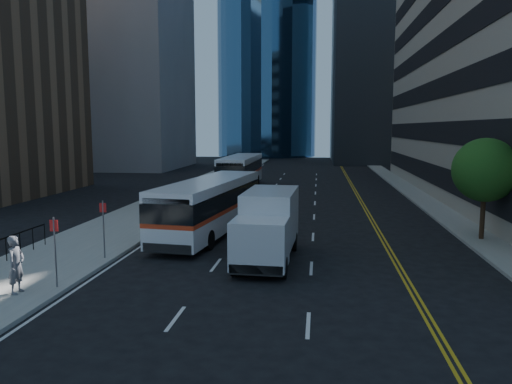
% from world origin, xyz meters
% --- Properties ---
extents(ground, '(160.00, 160.00, 0.00)m').
position_xyz_m(ground, '(0.00, 0.00, 0.00)').
color(ground, black).
rests_on(ground, ground).
extents(sidewalk_west, '(5.00, 90.00, 0.15)m').
position_xyz_m(sidewalk_west, '(-10.50, 25.00, 0.07)').
color(sidewalk_west, gray).
rests_on(sidewalk_west, ground).
extents(sidewalk_east, '(2.00, 90.00, 0.15)m').
position_xyz_m(sidewalk_east, '(9.00, 25.00, 0.07)').
color(sidewalk_east, gray).
rests_on(sidewalk_east, ground).
extents(midrise_west, '(18.00, 18.00, 35.00)m').
position_xyz_m(midrise_west, '(-28.00, 52.00, 17.50)').
color(midrise_west, gray).
rests_on(midrise_west, ground).
extents(street_tree, '(3.20, 3.20, 5.10)m').
position_xyz_m(street_tree, '(9.00, 8.00, 3.64)').
color(street_tree, '#332114').
rests_on(street_tree, sidewalk_east).
extents(bus_front, '(3.87, 11.70, 2.96)m').
position_xyz_m(bus_front, '(-5.06, 8.09, 1.62)').
color(bus_front, white).
rests_on(bus_front, ground).
extents(bus_rear, '(2.68, 11.91, 3.07)m').
position_xyz_m(bus_rear, '(-6.60, 28.71, 1.68)').
color(bus_rear, white).
rests_on(bus_rear, ground).
extents(box_truck, '(2.39, 6.31, 2.98)m').
position_xyz_m(box_truck, '(-1.39, 2.94, 1.58)').
color(box_truck, silver).
rests_on(box_truck, ground).
extents(pedestrian, '(0.48, 0.72, 1.98)m').
position_xyz_m(pedestrian, '(-9.39, -2.78, 1.14)').
color(pedestrian, '#56565D').
rests_on(pedestrian, sidewalk_west).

